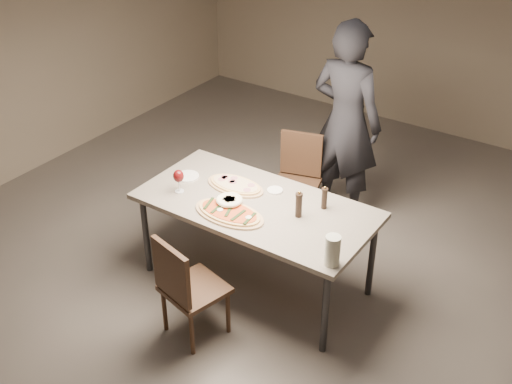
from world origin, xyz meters
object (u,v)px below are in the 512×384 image
Objects in this scene: chair_near at (185,285)px; diner at (346,122)px; dining_table at (256,210)px; pepper_mill_left at (299,205)px; chair_far at (298,175)px; ham_pizza at (235,185)px; bread_basket at (229,201)px; carafe at (332,250)px; zucchini_pizza at (229,213)px.

diner is (0.13, 2.11, 0.45)m from chair_near.
diner is (0.07, 1.32, 0.23)m from dining_table.
pepper_mill_left is 1.16m from chair_far.
chair_far is (-0.20, 0.97, -0.22)m from dining_table.
ham_pizza is 2.31× the size of pepper_mill_left.
dining_table is 0.82m from chair_near.
bread_basket is 0.93× the size of carafe.
pepper_mill_left reaches higher than bread_basket.
chair_far reaches higher than bread_basket.
pepper_mill_left is (0.43, 0.26, 0.08)m from zucchini_pizza.
diner is at bearing 98.88° from ham_pizza.
chair_near reaches higher than chair_far.
chair_far is (-0.56, 0.94, -0.38)m from pepper_mill_left.
zucchini_pizza is 0.68× the size of chair_far.
pepper_mill_left is 0.25× the size of chair_far.
zucchini_pizza is at bearing -107.55° from dining_table.
chair_far is at bearing 109.22° from zucchini_pizza.
bread_basket reaches higher than dining_table.
carafe is at bearing 41.22° from chair_near.
pepper_mill_left is at bearing 16.92° from ham_pizza.
dining_table is 2.13× the size of chair_near.
chair_far is at bearing 101.76° from dining_table.
bread_basket is 1.16m from chair_far.
dining_table is at bearing 90.86° from diner.
bread_basket is 0.11× the size of diner.
chair_far reaches higher than dining_table.
pepper_mill_left is at bearing 104.95° from chair_far.
chair_far is 0.63m from diner.
carafe is 0.26× the size of chair_far.
chair_near reaches higher than bread_basket.
chair_near is 1.00× the size of chair_far.
dining_table is 0.30m from ham_pizza.
dining_table is 8.39× the size of carafe.
diner is (0.34, 1.21, 0.16)m from ham_pizza.
carafe is (0.90, -0.10, 0.09)m from zucchini_pizza.
diner is (0.14, 1.56, 0.16)m from zucchini_pizza.
bread_basket is (-0.14, -0.15, 0.10)m from dining_table.
chair_near reaches higher than dining_table.
chair_near is at bearing -117.01° from pepper_mill_left.
bread_basket is at bearing 138.91° from zucchini_pizza.
dining_table is at bearing 45.81° from bread_basket.
chair_near is (0.01, -0.55, -0.29)m from zucchini_pizza.
carafe is at bearing -37.63° from pepper_mill_left.
dining_table is 0.23m from bread_basket.
carafe is (0.96, -0.19, 0.06)m from bread_basket.
ham_pizza is at bearing 172.49° from pepper_mill_left.
zucchini_pizza is 1.15× the size of ham_pizza.
diner is at bearing 98.03° from zucchini_pizza.
ham_pizza is at bearing 157.93° from carafe.
zucchini_pizza is 0.62m from chair_near.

